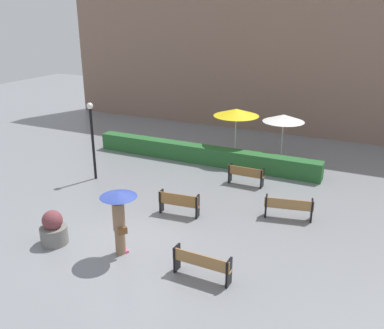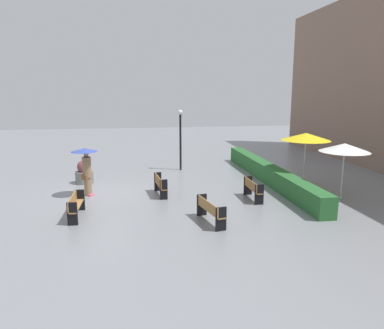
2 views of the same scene
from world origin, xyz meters
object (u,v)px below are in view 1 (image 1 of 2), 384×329
at_px(bench_back_row, 246,174).
at_px(patio_umbrella_white, 284,118).
at_px(bench_near_right, 202,263).
at_px(pedestrian_with_umbrella, 119,212).
at_px(lamp_post, 92,132).
at_px(bench_mid_center, 179,202).
at_px(planter_pot, 53,229).
at_px(bench_far_right, 289,207).
at_px(patio_umbrella_yellow, 236,112).

bearing_deg(bench_back_row, patio_umbrella_white, 80.71).
relative_size(bench_near_right, pedestrian_with_umbrella, 0.82).
bearing_deg(lamp_post, patio_umbrella_white, 40.37).
bearing_deg(patio_umbrella_white, bench_near_right, -87.43).
bearing_deg(bench_mid_center, planter_pot, -127.73).
bearing_deg(bench_near_right, pedestrian_with_umbrella, 177.95).
bearing_deg(pedestrian_with_umbrella, patio_umbrella_white, 77.79).
height_order(lamp_post, patio_umbrella_white, lamp_post).
relative_size(bench_near_right, patio_umbrella_white, 0.73).
xyz_separation_m(bench_mid_center, pedestrian_with_umbrella, (-0.41, -3.18, 0.95)).
distance_m(pedestrian_with_umbrella, lamp_post, 6.76).
relative_size(planter_pot, lamp_post, 0.33).
relative_size(bench_mid_center, patio_umbrella_white, 0.65).
bearing_deg(bench_back_row, bench_mid_center, -108.74).
distance_m(bench_near_right, pedestrian_with_umbrella, 2.99).
relative_size(bench_near_right, planter_pot, 1.51).
xyz_separation_m(bench_mid_center, patio_umbrella_white, (1.92, 7.60, 1.73)).
bearing_deg(lamp_post, bench_far_right, -1.03).
xyz_separation_m(bench_back_row, patio_umbrella_yellow, (-1.65, 3.14, 1.94)).
height_order(bench_back_row, lamp_post, lamp_post).
height_order(patio_umbrella_yellow, patio_umbrella_white, patio_umbrella_yellow).
xyz_separation_m(bench_far_right, pedestrian_with_umbrella, (-4.18, -4.64, 0.98)).
bearing_deg(patio_umbrella_yellow, bench_back_row, -62.32).
distance_m(bench_far_right, patio_umbrella_yellow, 7.16).
height_order(bench_mid_center, bench_near_right, bench_mid_center).
relative_size(bench_mid_center, planter_pot, 1.36).
relative_size(bench_far_right, lamp_post, 0.51).
height_order(bench_back_row, pedestrian_with_umbrella, pedestrian_with_umbrella).
distance_m(patio_umbrella_yellow, patio_umbrella_white, 2.35).
bearing_deg(patio_umbrella_yellow, planter_pot, -102.97).
xyz_separation_m(pedestrian_with_umbrella, lamp_post, (-4.71, 4.80, 0.71)).
bearing_deg(lamp_post, planter_pot, -65.78).
bearing_deg(pedestrian_with_umbrella, lamp_post, 134.44).
distance_m(bench_mid_center, patio_umbrella_yellow, 7.26).
bearing_deg(bench_back_row, pedestrian_with_umbrella, -103.74).
bearing_deg(bench_mid_center, bench_far_right, 21.20).
distance_m(bench_near_right, bench_far_right, 4.93).
xyz_separation_m(bench_mid_center, patio_umbrella_yellow, (-0.34, 7.00, 1.92)).
distance_m(bench_mid_center, bench_near_right, 4.07).
distance_m(bench_near_right, bench_back_row, 7.22).
height_order(bench_back_row, planter_pot, planter_pot).
xyz_separation_m(bench_near_right, patio_umbrella_yellow, (-2.75, 10.27, 1.94)).
height_order(bench_near_right, planter_pot, planter_pot).
bearing_deg(pedestrian_with_umbrella, bench_mid_center, 82.63).
bearing_deg(lamp_post, patio_umbrella_yellow, 48.35).
height_order(bench_near_right, bench_far_right, bench_near_right).
xyz_separation_m(bench_mid_center, bench_far_right, (3.77, 1.46, -0.03)).
xyz_separation_m(bench_far_right, planter_pot, (-6.54, -5.05, 0.02)).
bearing_deg(patio_umbrella_white, bench_far_right, -73.26).
distance_m(bench_back_row, pedestrian_with_umbrella, 7.31).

